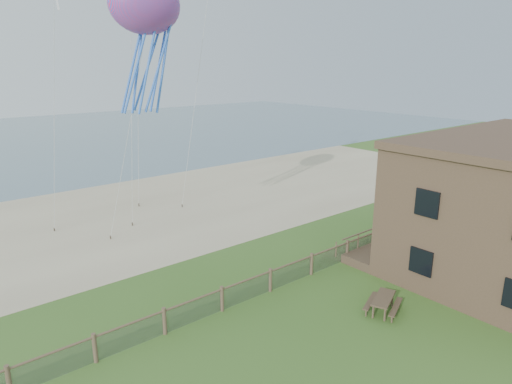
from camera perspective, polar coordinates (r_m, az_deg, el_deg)
ground at (r=20.33m, az=13.62°, el=-18.08°), size 160.00×160.00×0.00m
sand_beach at (r=36.39m, az=-15.12°, el=-2.70°), size 72.00×20.00×0.02m
ocean at (r=77.79m, az=-29.00°, el=5.51°), size 160.00×68.00×0.02m
chainlink_fence at (r=23.53m, az=1.80°, el=-11.09°), size 36.20×0.20×1.25m
motel_deck at (r=32.58m, az=20.52°, el=-4.89°), size 15.00×2.00×0.50m
picnic_table at (r=22.59m, az=15.59°, el=-13.36°), size 2.31×2.05×0.80m
octopus_kite at (r=27.82m, az=-13.43°, el=17.64°), size 4.55×3.87×7.95m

